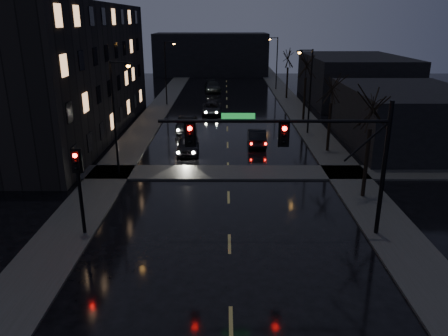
{
  "coord_description": "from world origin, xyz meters",
  "views": [
    {
      "loc": [
        -0.22,
        -11.31,
        10.59
      ],
      "look_at": [
        -0.28,
        10.31,
        3.2
      ],
      "focal_mm": 35.0,
      "sensor_mm": 36.0,
      "label": 1
    }
  ],
  "objects_px": {
    "oncoming_car_a": "(188,144)",
    "oncoming_car_c": "(212,108)",
    "oncoming_car_d": "(213,86)",
    "oncoming_car_b": "(186,124)",
    "lead_car": "(257,137)"
  },
  "relations": [
    {
      "from": "oncoming_car_b",
      "to": "lead_car",
      "type": "bearing_deg",
      "value": -31.64
    },
    {
      "from": "oncoming_car_c",
      "to": "oncoming_car_d",
      "type": "xyz_separation_m",
      "value": [
        -0.36,
        16.95,
        0.15
      ]
    },
    {
      "from": "oncoming_car_b",
      "to": "oncoming_car_c",
      "type": "bearing_deg",
      "value": 79.79
    },
    {
      "from": "oncoming_car_a",
      "to": "oncoming_car_c",
      "type": "xyz_separation_m",
      "value": [
        1.52,
        15.66,
        -0.1
      ]
    },
    {
      "from": "oncoming_car_a",
      "to": "lead_car",
      "type": "height_order",
      "value": "oncoming_car_a"
    },
    {
      "from": "oncoming_car_a",
      "to": "oncoming_car_b",
      "type": "xyz_separation_m",
      "value": [
        -0.76,
        7.34,
        -0.05
      ]
    },
    {
      "from": "oncoming_car_b",
      "to": "lead_car",
      "type": "height_order",
      "value": "lead_car"
    },
    {
      "from": "oncoming_car_a",
      "to": "oncoming_car_c",
      "type": "height_order",
      "value": "oncoming_car_a"
    },
    {
      "from": "oncoming_car_d",
      "to": "oncoming_car_b",
      "type": "bearing_deg",
      "value": -100.72
    },
    {
      "from": "lead_car",
      "to": "oncoming_car_c",
      "type": "bearing_deg",
      "value": -70.84
    },
    {
      "from": "oncoming_car_c",
      "to": "lead_car",
      "type": "height_order",
      "value": "lead_car"
    },
    {
      "from": "oncoming_car_b",
      "to": "oncoming_car_c",
      "type": "xyz_separation_m",
      "value": [
        2.28,
        8.32,
        -0.05
      ]
    },
    {
      "from": "oncoming_car_c",
      "to": "oncoming_car_d",
      "type": "bearing_deg",
      "value": 89.99
    },
    {
      "from": "oncoming_car_a",
      "to": "oncoming_car_b",
      "type": "relative_size",
      "value": 1.04
    },
    {
      "from": "oncoming_car_b",
      "to": "oncoming_car_d",
      "type": "height_order",
      "value": "oncoming_car_d"
    }
  ]
}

